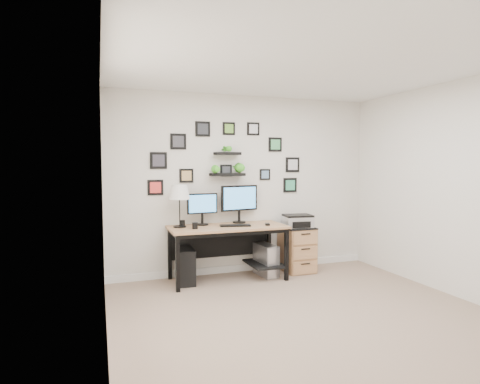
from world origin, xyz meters
name	(u,v)px	position (x,y,z in m)	size (l,w,h in m)	color
room	(245,268)	(0.00, 1.98, 0.05)	(4.00, 4.00, 4.00)	#A18673
desk	(229,234)	(-0.35, 1.67, 0.63)	(1.60, 0.70, 0.75)	#AF7E53
monitor_left	(202,207)	(-0.69, 1.83, 1.01)	(0.44, 0.18, 0.44)	black
monitor_right	(239,201)	(-0.13, 1.86, 1.07)	(0.58, 0.22, 0.54)	black
keyboard	(235,225)	(-0.29, 1.58, 0.76)	(0.42, 0.13, 0.02)	black
mouse	(267,224)	(0.16, 1.51, 0.76)	(0.06, 0.09, 0.03)	black
table_lamp	(179,193)	(-1.02, 1.75, 1.21)	(0.28, 0.28, 0.57)	black
mug	(195,226)	(-0.86, 1.55, 0.79)	(0.07, 0.07, 0.08)	black
pen_cup	(182,223)	(-0.98, 1.80, 0.79)	(0.07, 0.07, 0.09)	black
pc_tower_black	(185,266)	(-0.97, 1.68, 0.23)	(0.21, 0.47, 0.47)	black
pc_tower_grey	(266,260)	(0.20, 1.65, 0.22)	(0.24, 0.47, 0.45)	gray
file_cabinet	(297,249)	(0.73, 1.72, 0.34)	(0.43, 0.53, 0.67)	#AF7E53
printer	(298,221)	(0.72, 1.69, 0.76)	(0.43, 0.37, 0.18)	silver
wall_decor	(228,160)	(-0.29, 1.93, 1.66)	(2.31, 0.18, 1.05)	black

